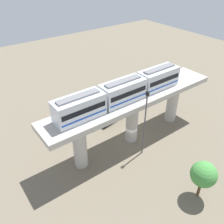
{
  "coord_description": "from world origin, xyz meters",
  "views": [
    {
      "loc": [
        -22.34,
        20.6,
        25.62
      ],
      "look_at": [
        2.5,
        2.02,
        4.84
      ],
      "focal_mm": 38.38,
      "sensor_mm": 36.0,
      "label": 1
    }
  ],
  "objects": [
    {
      "name": "parked_car_orange",
      "position": [
        10.59,
        8.22,
        0.74
      ],
      "size": [
        2.6,
        4.47,
        1.76
      ],
      "rotation": [
        0.0,
        0.0,
        -0.2
      ],
      "color": "orange",
      "rests_on": "ground"
    },
    {
      "name": "parked_car_black",
      "position": [
        5.92,
        -0.01,
        0.74
      ],
      "size": [
        2.44,
        4.43,
        1.76
      ],
      "rotation": [
        0.0,
        0.0,
        0.16
      ],
      "color": "black",
      "rests_on": "ground"
    },
    {
      "name": "signal_post",
      "position": [
        -3.4,
        0.67,
        5.86
      ],
      "size": [
        0.44,
        0.28,
        10.67
      ],
      "color": "#4C4C51",
      "rests_on": "ground"
    },
    {
      "name": "parked_car_silver",
      "position": [
        12.31,
        -6.77,
        0.74
      ],
      "size": [
        1.93,
        4.26,
        1.76
      ],
      "rotation": [
        0.0,
        0.0,
        -0.03
      ],
      "color": "#B2B5BA",
      "rests_on": "ground"
    },
    {
      "name": "tree_near_viaduct",
      "position": [
        -13.35,
        0.37,
        3.81
      ],
      "size": [
        3.16,
        3.16,
        5.41
      ],
      "color": "brown",
      "rests_on": "ground"
    },
    {
      "name": "viaduct",
      "position": [
        0.0,
        0.0,
        6.07
      ],
      "size": [
        5.2,
        28.85,
        8.07
      ],
      "color": "#B7B2AA",
      "rests_on": "ground"
    },
    {
      "name": "train",
      "position": [
        0.0,
        2.02,
        9.6
      ],
      "size": [
        2.64,
        20.5,
        3.24
      ],
      "color": "silver",
      "rests_on": "viaduct"
    },
    {
      "name": "ground_plane",
      "position": [
        0.0,
        0.0,
        0.0
      ],
      "size": [
        120.0,
        120.0,
        0.0
      ],
      "primitive_type": "plane",
      "color": "#706654"
    }
  ]
}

